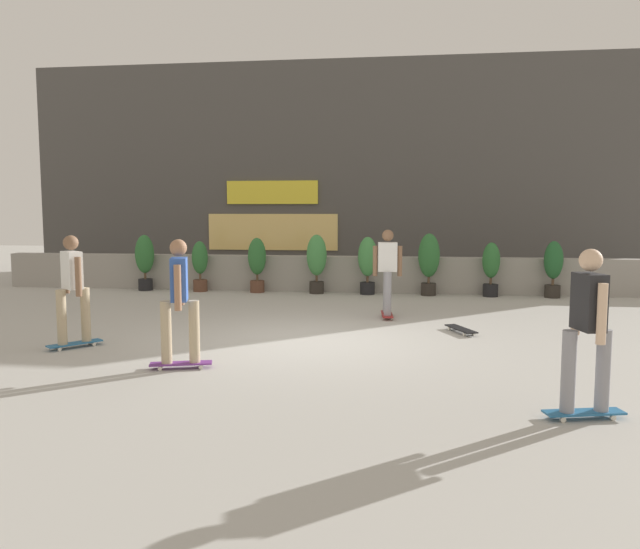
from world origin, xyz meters
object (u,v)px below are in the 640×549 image
at_px(potted_plant_0, 145,259).
at_px(potted_plant_5, 429,260).
at_px(potted_plant_3, 317,259).
at_px(skater_foreground, 179,297).
at_px(skater_by_wall_right, 73,286).
at_px(potted_plant_1, 200,264).
at_px(potted_plant_6, 491,267).
at_px(skater_by_wall_left, 588,326).
at_px(skater_far_right, 387,269).
at_px(potted_plant_4, 368,261).
at_px(potted_plant_2, 257,261).
at_px(potted_plant_7, 553,266).
at_px(skateboard_near_camera, 461,329).

relative_size(potted_plant_0, potted_plant_5, 0.95).
bearing_deg(potted_plant_3, skater_foreground, -95.67).
bearing_deg(potted_plant_0, skater_by_wall_right, -75.46).
distance_m(potted_plant_1, potted_plant_6, 7.21).
relative_size(potted_plant_3, skater_by_wall_left, 0.86).
distance_m(skater_far_right, skater_by_wall_right, 5.65).
bearing_deg(skater_by_wall_right, potted_plant_1, 91.99).
bearing_deg(potted_plant_1, potted_plant_5, -0.00).
distance_m(potted_plant_4, skater_by_wall_right, 7.70).
bearing_deg(potted_plant_5, potted_plant_2, 180.00).
relative_size(potted_plant_2, potted_plant_7, 1.03).
relative_size(potted_plant_2, potted_plant_4, 0.97).
xyz_separation_m(potted_plant_0, potted_plant_2, (2.96, 0.00, -0.04)).
distance_m(potted_plant_2, skater_far_right, 4.68).
xyz_separation_m(potted_plant_4, skater_far_right, (0.57, -3.27, 0.13)).
height_order(skater_by_wall_left, skater_by_wall_right, same).
height_order(potted_plant_6, skater_by_wall_left, skater_by_wall_left).
bearing_deg(potted_plant_4, skater_by_wall_left, -73.31).
bearing_deg(potted_plant_0, potted_plant_3, 0.00).
relative_size(potted_plant_1, potted_plant_4, 0.90).
distance_m(potted_plant_0, potted_plant_2, 2.96).
height_order(potted_plant_6, potted_plant_7, potted_plant_7).
bearing_deg(potted_plant_3, potted_plant_5, -0.00).
xyz_separation_m(potted_plant_3, skater_foreground, (-0.75, -7.52, 0.09)).
distance_m(potted_plant_3, skateboard_near_camera, 5.61).
height_order(potted_plant_1, potted_plant_3, potted_plant_3).
distance_m(potted_plant_0, potted_plant_5, 7.22).
relative_size(skater_far_right, skateboard_near_camera, 2.09).
height_order(potted_plant_6, skater_by_wall_right, skater_by_wall_right).
height_order(potted_plant_4, potted_plant_7, potted_plant_4).
xyz_separation_m(potted_plant_5, skateboard_near_camera, (0.37, -4.60, -0.81)).
relative_size(potted_plant_2, skater_by_wall_left, 0.81).
relative_size(potted_plant_5, skater_far_right, 0.89).
bearing_deg(potted_plant_1, skater_far_right, -34.14).
height_order(potted_plant_2, skater_by_wall_left, skater_by_wall_left).
xyz_separation_m(potted_plant_0, potted_plant_7, (10.12, 0.00, -0.07)).
relative_size(potted_plant_7, skater_by_wall_right, 0.79).
bearing_deg(potted_plant_4, skater_foreground, -104.96).
height_order(potted_plant_0, potted_plant_5, potted_plant_5).
distance_m(potted_plant_1, potted_plant_4, 4.26).
xyz_separation_m(potted_plant_1, potted_plant_2, (1.49, -0.00, 0.08)).
height_order(potted_plant_2, potted_plant_5, potted_plant_5).
distance_m(potted_plant_4, skateboard_near_camera, 5.01).
relative_size(potted_plant_4, skater_by_wall_left, 0.83).
bearing_deg(skater_foreground, skateboard_near_camera, 37.14).
xyz_separation_m(skater_by_wall_right, skateboard_near_camera, (5.88, 1.95, -0.88)).
height_order(potted_plant_5, skateboard_near_camera, potted_plant_5).
xyz_separation_m(potted_plant_1, skater_by_wall_right, (0.23, -6.55, 0.24)).
height_order(potted_plant_3, skater_by_wall_left, skater_by_wall_left).
bearing_deg(potted_plant_4, skater_far_right, -80.19).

